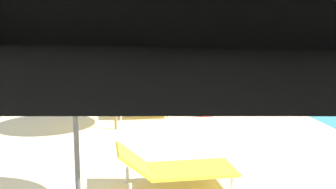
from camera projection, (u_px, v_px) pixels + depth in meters
lounger_second_shoreside at (174, 167)px, 5.08m from camera, size 1.59×0.78×0.59m
umbrella_farthest at (113, 14)px, 7.86m from camera, size 2.20×2.20×2.72m
lounger_farthest_shoreside at (141, 106)px, 9.33m from camera, size 1.43×0.72×0.53m
person_walking_mid at (265, 71)px, 10.96m from camera, size 0.25×0.38×1.59m
beach_ball at (90, 95)px, 11.84m from camera, size 0.31×0.31×0.31m
cooler_box at (205, 108)px, 9.60m from camera, size 0.33×0.44×0.38m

